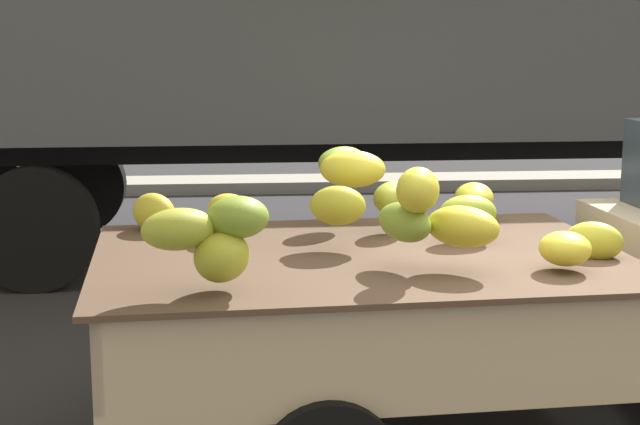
# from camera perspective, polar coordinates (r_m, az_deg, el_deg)

# --- Properties ---
(curb_strip) EXTENTS (80.00, 0.80, 0.16)m
(curb_strip) POSITION_cam_1_polar(r_m,az_deg,el_deg) (13.89, 2.19, 1.74)
(curb_strip) COLOR gray
(curb_strip) RESTS_ON ground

